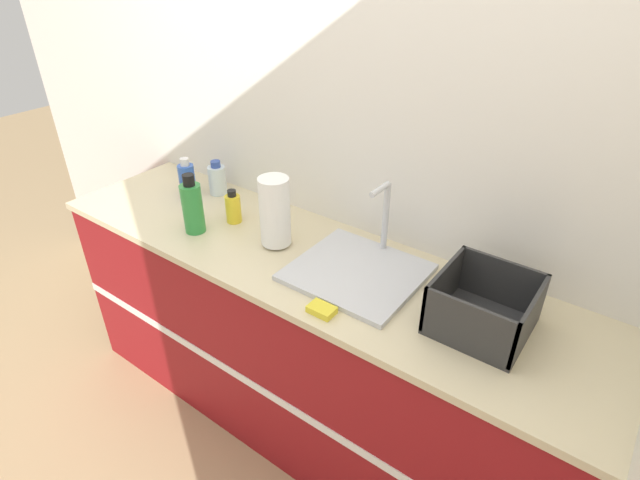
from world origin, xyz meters
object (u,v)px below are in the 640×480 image
object	(u,v)px
bottle_yellow	(233,208)
bottle_green	(193,207)
bottle_clear	(217,179)
dish_rack	(483,310)
paper_towel_roll	(275,212)
sink	(358,269)
bottle_blue	(187,180)

from	to	relation	value
bottle_yellow	bottle_green	size ratio (longest dim) A/B	0.58
bottle_clear	bottle_green	size ratio (longest dim) A/B	0.64
dish_rack	paper_towel_roll	bearing A→B (deg)	-179.48
sink	bottle_clear	world-z (taller)	sink
sink	bottle_green	distance (m)	0.74
bottle_yellow	bottle_clear	xyz separation A→B (m)	(-0.26, 0.15, 0.01)
bottle_yellow	paper_towel_roll	bearing A→B (deg)	-7.43
bottle_yellow	bottle_clear	size ratio (longest dim) A/B	0.90
paper_towel_roll	bottle_green	world-z (taller)	paper_towel_roll
sink	bottle_blue	distance (m)	1.00
sink	bottle_yellow	bearing A→B (deg)	178.93
sink	bottle_blue	size ratio (longest dim) A/B	2.38
paper_towel_roll	bottle_blue	distance (m)	0.63
sink	bottle_clear	bearing A→B (deg)	169.58
bottle_green	bottle_yellow	bearing A→B (deg)	65.10
bottle_green	sink	bearing A→B (deg)	11.29
bottle_clear	sink	bearing A→B (deg)	-10.42
sink	dish_rack	distance (m)	0.47
bottle_yellow	bottle_clear	world-z (taller)	bottle_clear
bottle_blue	bottle_clear	bearing A→B (deg)	49.03
sink	paper_towel_roll	distance (m)	0.40
bottle_clear	bottle_blue	size ratio (longest dim) A/B	0.87
bottle_yellow	bottle_blue	world-z (taller)	bottle_blue
bottle_green	dish_rack	bearing A→B (deg)	6.14
sink	bottle_yellow	xyz separation A→B (m)	(-0.65, 0.01, 0.05)
paper_towel_roll	bottle_green	xyz separation A→B (m)	(-0.34, -0.12, -0.03)
dish_rack	bottle_yellow	size ratio (longest dim) A/B	1.97
bottle_clear	bottle_green	distance (m)	0.36
paper_towel_roll	bottle_clear	size ratio (longest dim) A/B	1.75
bottle_clear	bottle_blue	distance (m)	0.14
paper_towel_roll	dish_rack	distance (m)	0.85
dish_rack	bottle_yellow	xyz separation A→B (m)	(-1.11, 0.03, -0.00)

